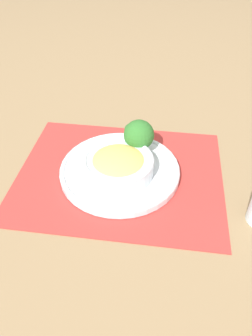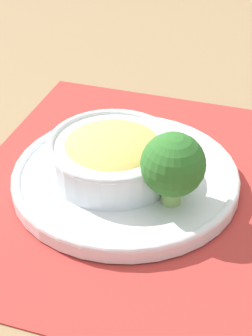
{
  "view_description": "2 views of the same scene",
  "coord_description": "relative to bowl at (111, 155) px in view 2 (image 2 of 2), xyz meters",
  "views": [
    {
      "loc": [
        0.11,
        -0.58,
        0.54
      ],
      "look_at": [
        0.02,
        -0.02,
        0.04
      ],
      "focal_mm": 35.0,
      "sensor_mm": 36.0,
      "label": 1
    },
    {
      "loc": [
        0.54,
        0.19,
        0.44
      ],
      "look_at": [
        0.01,
        0.01,
        0.04
      ],
      "focal_mm": 60.0,
      "sensor_mm": 36.0,
      "label": 2
    }
  ],
  "objects": [
    {
      "name": "carrot_slice_middle",
      "position": [
        -0.04,
        0.06,
        -0.02
      ],
      "size": [
        0.04,
        0.04,
        0.01
      ],
      "color": "orange",
      "rests_on": "plate"
    },
    {
      "name": "plate",
      "position": [
        -0.0,
        0.02,
        -0.03
      ],
      "size": [
        0.29,
        0.29,
        0.02
      ],
      "color": "silver",
      "rests_on": "placemat"
    },
    {
      "name": "bowl",
      "position": [
        0.0,
        0.0,
        0.0
      ],
      "size": [
        0.16,
        0.16,
        0.05
      ],
      "color": "silver",
      "rests_on": "plate"
    },
    {
      "name": "placemat",
      "position": [
        -0.0,
        0.02,
        -0.05
      ],
      "size": [
        0.5,
        0.41,
        0.0
      ],
      "color": "#B2332D",
      "rests_on": "ground_plane"
    },
    {
      "name": "broccoli_floret",
      "position": [
        0.03,
        0.09,
        0.03
      ],
      "size": [
        0.08,
        0.08,
        0.09
      ],
      "color": "#84AD5B",
      "rests_on": "plate"
    },
    {
      "name": "ground_plane",
      "position": [
        -0.0,
        0.02,
        -0.05
      ],
      "size": [
        4.0,
        4.0,
        0.0
      ],
      "primitive_type": "plane",
      "color": "#8C704C"
    },
    {
      "name": "carrot_slice_extra",
      "position": [
        -0.05,
        0.04,
        -0.02
      ],
      "size": [
        0.04,
        0.04,
        0.01
      ],
      "color": "orange",
      "rests_on": "plate"
    },
    {
      "name": "carrot_slice_far",
      "position": [
        -0.05,
        0.05,
        -0.02
      ],
      "size": [
        0.04,
        0.04,
        0.01
      ],
      "color": "orange",
      "rests_on": "plate"
    },
    {
      "name": "carrot_slice_near",
      "position": [
        -0.03,
        0.06,
        -0.02
      ],
      "size": [
        0.04,
        0.04,
        0.01
      ],
      "color": "orange",
      "rests_on": "plate"
    }
  ]
}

